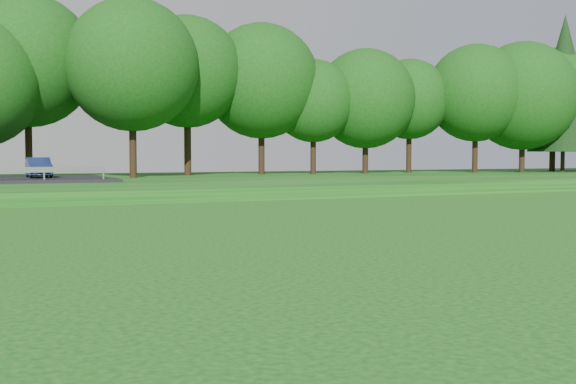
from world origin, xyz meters
name	(u,v)px	position (x,y,z in m)	size (l,w,h in m)	color
berm	(279,181)	(0.00, 34.00, 0.30)	(130.00, 30.00, 0.60)	#0D4510
walking_path	(388,195)	(0.00, 20.00, 0.02)	(130.00, 1.60, 0.04)	gray
treeline	(257,74)	(0.00, 38.00, 8.10)	(104.00, 7.00, 15.00)	#143D0E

